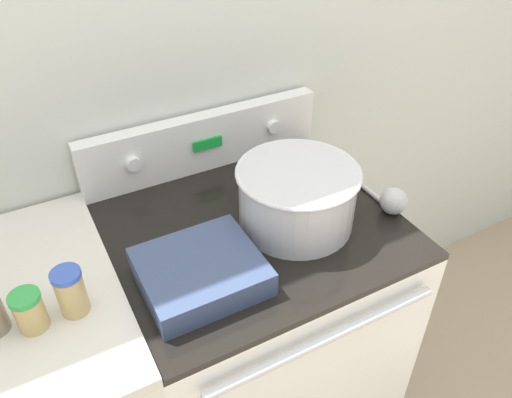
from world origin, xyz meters
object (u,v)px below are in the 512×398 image
mixing_bowl (297,194)px  casserole_dish (200,270)px  ladle (389,199)px  spice_jar_blue_cap (71,292)px  spice_jar_green_cap (29,311)px

mixing_bowl → casserole_dish: mixing_bowl is taller
mixing_bowl → ladle: bearing=-15.8°
casserole_dish → mixing_bowl: bearing=14.8°
spice_jar_blue_cap → spice_jar_green_cap: size_ratio=1.21×
spice_jar_green_cap → casserole_dish: bearing=-5.9°
ladle → spice_jar_green_cap: size_ratio=3.40×
casserole_dish → ladle: 0.55m
ladle → spice_jar_green_cap: bearing=178.3°
mixing_bowl → spice_jar_blue_cap: (-0.57, -0.04, -0.02)m
casserole_dish → spice_jar_blue_cap: size_ratio=2.40×
casserole_dish → ladle: (0.55, 0.01, -0.00)m
ladle → spice_jar_blue_cap: 0.82m
spice_jar_blue_cap → spice_jar_green_cap: 0.08m
ladle → mixing_bowl: bearing=164.2°
ladle → casserole_dish: bearing=-179.1°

